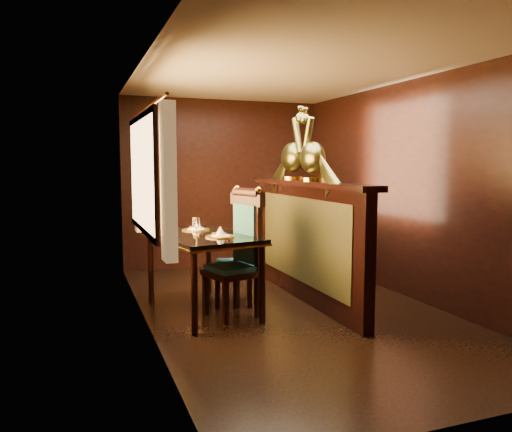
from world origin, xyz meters
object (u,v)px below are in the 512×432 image
object	(u,v)px
dining_table	(202,241)
peacock_right	(293,144)
peacock_left	(313,144)
chair_right	(244,248)
chair_left	(241,248)

from	to	relation	value
dining_table	peacock_right	xyz separation A→B (m)	(1.22, 0.44, 1.03)
peacock_left	chair_right	bearing A→B (deg)	160.63
chair_right	peacock_right	world-z (taller)	peacock_right
chair_left	dining_table	bearing A→B (deg)	136.09
chair_right	dining_table	bearing A→B (deg)	-144.84
dining_table	chair_left	size ratio (longest dim) A/B	1.15
chair_left	chair_right	distance (m)	0.39
peacock_right	chair_left	bearing A→B (deg)	-143.74
chair_left	peacock_right	world-z (taller)	peacock_right
chair_left	chair_right	world-z (taller)	chair_left
chair_left	chair_right	xyz separation A→B (m)	(0.15, 0.36, -0.06)
dining_table	chair_left	world-z (taller)	chair_left
peacock_left	peacock_right	xyz separation A→B (m)	(0.00, 0.52, 0.01)
chair_left	peacock_right	size ratio (longest dim) A/B	1.57
peacock_left	peacock_right	distance (m)	0.52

